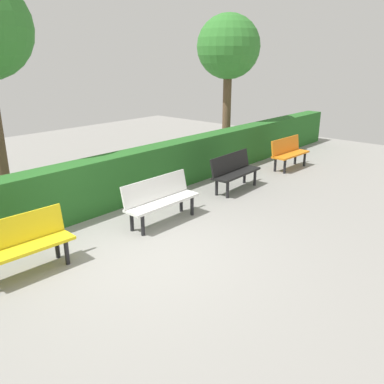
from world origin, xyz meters
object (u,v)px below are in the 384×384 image
bench_orange (289,152)px  bench_black (234,170)px  bench_white (160,198)px  bench_yellow (24,242)px  tree_near (228,48)px

bench_orange → bench_black: (2.60, -0.02, 0.00)m
bench_black → bench_white: bearing=-0.4°
bench_yellow → tree_near: (-8.16, -2.46, 2.79)m
tree_near → bench_orange: bearing=81.4°
bench_white → bench_orange: bearing=-178.6°
tree_near → bench_yellow: bearing=16.8°
bench_yellow → bench_orange: bearing=-177.5°
bench_black → bench_orange: bearing=177.0°
bench_black → bench_yellow: size_ratio=1.10×
bench_white → bench_yellow: 2.65m
bench_white → tree_near: 6.69m
bench_black → bench_yellow: bench_yellow is taller
bench_black → bench_white: size_ratio=0.94×
bench_white → bench_yellow: bench_yellow is taller
bench_yellow → tree_near: size_ratio=0.32×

